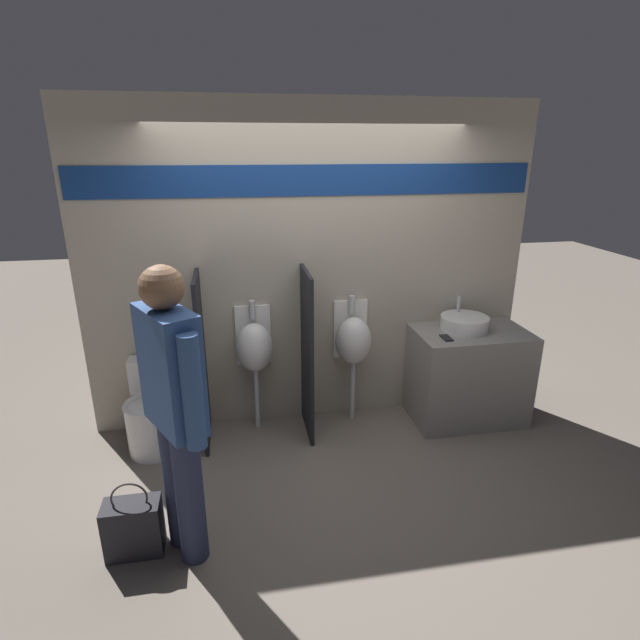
# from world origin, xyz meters

# --- Properties ---
(ground_plane) EXTENTS (16.00, 16.00, 0.00)m
(ground_plane) POSITION_xyz_m (0.00, 0.00, 0.00)
(ground_plane) COLOR #70665B
(display_wall) EXTENTS (3.76, 0.07, 2.70)m
(display_wall) POSITION_xyz_m (0.00, 0.60, 1.36)
(display_wall) COLOR #B2A893
(display_wall) RESTS_ON ground_plane
(sink_counter) EXTENTS (0.97, 0.61, 0.83)m
(sink_counter) POSITION_xyz_m (1.35, 0.27, 0.42)
(sink_counter) COLOR gray
(sink_counter) RESTS_ON ground_plane
(sink_basin) EXTENTS (0.41, 0.41, 0.26)m
(sink_basin) POSITION_xyz_m (1.30, 0.33, 0.89)
(sink_basin) COLOR white
(sink_basin) RESTS_ON sink_counter
(cell_phone) EXTENTS (0.07, 0.14, 0.01)m
(cell_phone) POSITION_xyz_m (1.06, 0.14, 0.84)
(cell_phone) COLOR black
(cell_phone) RESTS_ON sink_counter
(divider_near_counter) EXTENTS (0.03, 0.54, 1.41)m
(divider_near_counter) POSITION_xyz_m (-0.93, 0.30, 0.71)
(divider_near_counter) COLOR black
(divider_near_counter) RESTS_ON ground_plane
(divider_mid) EXTENTS (0.03, 0.54, 1.41)m
(divider_mid) POSITION_xyz_m (-0.08, 0.30, 0.71)
(divider_mid) COLOR black
(divider_mid) RESTS_ON ground_plane
(urinal_near_counter) EXTENTS (0.31, 0.27, 1.13)m
(urinal_near_counter) POSITION_xyz_m (-0.51, 0.44, 0.75)
(urinal_near_counter) COLOR silver
(urinal_near_counter) RESTS_ON ground_plane
(urinal_far) EXTENTS (0.31, 0.27, 1.13)m
(urinal_far) POSITION_xyz_m (0.34, 0.44, 0.75)
(urinal_far) COLOR silver
(urinal_far) RESTS_ON ground_plane
(toilet) EXTENTS (0.40, 0.56, 0.85)m
(toilet) POSITION_xyz_m (-1.36, 0.25, 0.29)
(toilet) COLOR white
(toilet) RESTS_ON ground_plane
(person_in_vest) EXTENTS (0.39, 0.56, 1.78)m
(person_in_vest) POSITION_xyz_m (-1.01, -0.91, 0.98)
(person_in_vest) COLOR #282D4C
(person_in_vest) RESTS_ON ground_plane
(shopping_bag) EXTENTS (0.33, 0.18, 0.49)m
(shopping_bag) POSITION_xyz_m (-1.32, -0.88, 0.18)
(shopping_bag) COLOR #232328
(shopping_bag) RESTS_ON ground_plane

